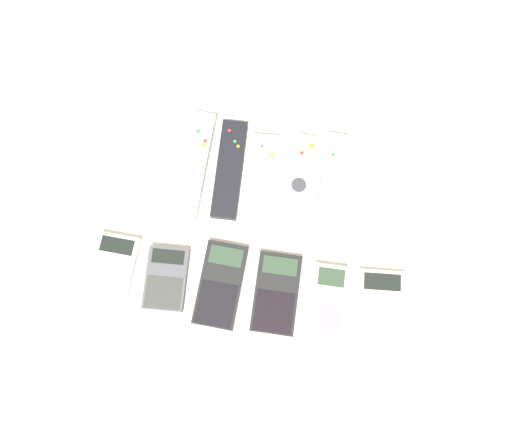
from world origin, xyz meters
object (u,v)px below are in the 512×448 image
Objects in this scene: calculator_5 at (381,308)px; remote_0 at (195,166)px; calculator_1 at (166,279)px; calculator_4 at (328,305)px; remote_2 at (265,175)px; remote_3 at (299,183)px; remote_1 at (229,169)px; calculator_2 at (221,285)px; calculator_0 at (112,270)px; remote_4 at (331,184)px; calculator_3 at (276,293)px.

remote_0 is at bearing 146.15° from calculator_5.
calculator_1 is 0.30m from calculator_4.
remote_3 is at bearing -10.83° from remote_2.
remote_2 is (0.07, -0.00, 0.00)m from remote_1.
calculator_2 is at bearing -1.17° from calculator_1.
calculator_4 is at bearing -179.13° from calculator_5.
remote_2 is 0.34m from calculator_0.
calculator_0 is (-0.12, -0.22, -0.01)m from remote_0.
calculator_5 is (0.30, -0.00, -0.00)m from calculator_2.
remote_0 is 0.25m from calculator_0.
remote_4 is 0.24m from calculator_3.
remote_0 is 0.37m from calculator_4.
calculator_0 is (-0.33, -0.22, -0.00)m from remote_3.
remote_4 is 1.36× the size of calculator_4.
calculator_1 is (-0.02, -0.22, -0.01)m from remote_0.
calculator_5 is (0.39, -0.22, -0.01)m from remote_0.
calculator_1 is (-0.16, -0.23, -0.00)m from remote_2.
calculator_0 is 1.12× the size of calculator_1.
remote_2 is 0.07m from remote_3.
calculator_2 is (-0.05, -0.22, -0.00)m from remote_2.
calculator_2 is at bearing -115.55° from remote_3.
remote_3 is 1.64× the size of calculator_1.
calculator_0 and calculator_1 have the same top height.
remote_2 is 0.33m from calculator_5.
remote_4 is at bearing 1.79° from remote_0.
remote_0 is 1.50× the size of calculator_5.
calculator_4 is 0.10m from calculator_5.
remote_1 is 1.23× the size of calculator_2.
remote_4 is at bearing 32.42° from calculator_0.
calculator_1 is at bearing 179.02° from calculator_4.
remote_2 reaches higher than calculator_5.
calculator_5 is (0.18, -0.22, -0.01)m from remote_3.
remote_2 is at bearing 79.02° from calculator_2.
calculator_5 is at bearing -36.78° from remote_1.
remote_4 is 1.66× the size of calculator_1.
calculator_4 is at bearing -4.00° from calculator_1.
remote_3 is 0.28m from calculator_5.
remote_1 reaches higher than calculator_0.
remote_3 is at bearing 125.91° from calculator_5.
calculator_5 is at bearing -28.51° from remote_0.
remote_0 is 1.10× the size of remote_3.
remote_0 is 1.46× the size of calculator_3.
calculator_4 is (0.08, -0.22, -0.00)m from remote_3.
calculator_5 is at bearing 0.27° from calculator_3.
remote_3 is 0.25m from calculator_2.
remote_2 reaches higher than calculator_4.
calculator_1 is 0.21m from calculator_3.
remote_2 is 1.17× the size of calculator_0.
calculator_2 is at bearing -127.43° from remote_4.
remote_2 is at bearing 133.84° from calculator_5.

